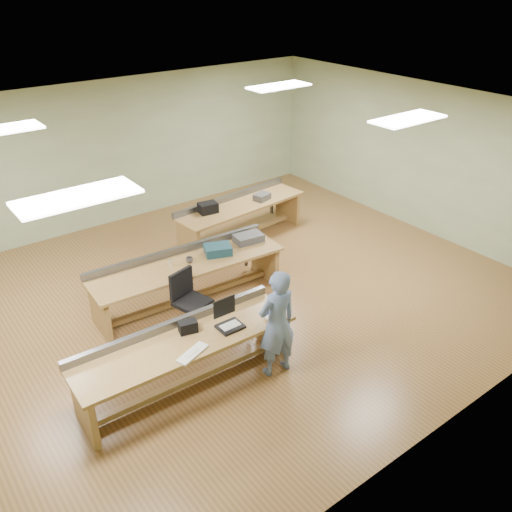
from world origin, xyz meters
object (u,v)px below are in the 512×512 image
Objects in this scene: workbench_back at (240,213)px; camera_bag at (188,327)px; workbench_front at (185,351)px; mug at (189,260)px; drinks_can at (171,262)px; person at (277,323)px; task_chair at (191,310)px; parts_bin_teal at (218,250)px; parts_bin_grey at (249,238)px; laptop_base at (230,327)px; workbench_mid at (187,272)px.

camera_bag is (-3.02, -3.05, 0.27)m from workbench_back.
workbench_front is 2.04m from mug.
person is at bearing -82.17° from drinks_can.
drinks_can is at bearing 66.76° from task_chair.
workbench_back is at bearing 35.44° from mug.
parts_bin_teal is 3.96× the size of drinks_can.
workbench_front is 2.89m from parts_bin_grey.
workbench_front is at bearing -19.53° from person.
task_chair is at bearing -121.30° from mug.
laptop_base is 1.96m from drinks_can.
parts_bin_teal is 0.89× the size of parts_bin_grey.
drinks_can is at bearing -154.99° from workbench_back.
person is (-2.02, -3.65, 0.24)m from workbench_back.
person is 1.17m from camera_bag.
workbench_mid is 9.83× the size of laptop_base.
camera_bag is 0.55× the size of parts_bin_teal.
laptop_base is (-0.46, -1.89, 0.20)m from workbench_mid.
mug is (1.10, 1.71, 0.24)m from workbench_front.
workbench_front is 1.99m from drinks_can.
mug is (-0.03, 2.19, 0.00)m from person.
workbench_front is 27.63× the size of drinks_can.
workbench_back reaches higher than mug.
workbench_mid is 0.36m from drinks_can.
workbench_back is 3.25m from task_chair.
parts_bin_teal is at bearing -3.24° from mug.
drinks_can is (-0.29, 0.10, 0.01)m from mug.
person is at bearing -124.15° from workbench_back.
workbench_front is 0.66m from laptop_base.
camera_bag is 0.24× the size of task_chair.
person reaches higher than task_chair.
task_chair is at bearing -144.29° from workbench_back.
person is 14.61× the size of drinks_can.
person is at bearing -117.83° from parts_bin_grey.
workbench_mid is 13.74× the size of camera_bag.
workbench_front is 3.05× the size of task_chair.
parts_bin_teal is 0.83m from drinks_can.
task_chair is (0.70, 1.04, -0.20)m from workbench_front.
person is 4.78× the size of laptop_base.
mug is 0.31m from drinks_can.
drinks_can is (0.68, 1.69, -0.03)m from camera_bag.
workbench_back is at bearing 30.20° from drinks_can.
person is at bearing -89.34° from mug.
laptop_base is 3.05× the size of drinks_can.
workbench_front is at bearing -143.00° from parts_bin_grey.
workbench_mid is 1.13× the size of workbench_back.
workbench_front is 1.25m from person.
person is 2.19m from mug.
camera_bag is at bearing -136.32° from task_chair.
laptop_base is 2.09m from parts_bin_teal.
workbench_back is 2.14m from parts_bin_teal.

